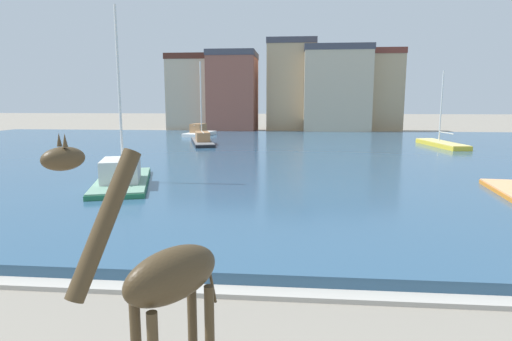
{
  "coord_description": "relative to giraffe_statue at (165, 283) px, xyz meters",
  "views": [
    {
      "loc": [
        0.87,
        -0.62,
        4.39
      ],
      "look_at": [
        -0.34,
        12.65,
        2.2
      ],
      "focal_mm": 29.67,
      "sensor_mm": 36.0,
      "label": 1
    }
  ],
  "objects": [
    {
      "name": "harbor_water",
      "position": [
        0.75,
        28.43,
        -1.88
      ],
      "size": [
        78.33,
        48.28,
        0.41
      ],
      "primitive_type": "cube",
      "color": "#2D5170",
      "rests_on": "ground"
    },
    {
      "name": "townhouse_end_terrace",
      "position": [
        13.6,
        57.8,
        3.67
      ],
      "size": [
        5.5,
        7.35,
        11.48
      ],
      "color": "tan",
      "rests_on": "ground"
    },
    {
      "name": "sailboat_green",
      "position": [
        -6.79,
        14.91,
        -1.53
      ],
      "size": [
        4.52,
        8.28,
        8.85
      ],
      "color": "#236B42",
      "rests_on": "ground"
    },
    {
      "name": "townhouse_narrow_midrow",
      "position": [
        -7.09,
        54.98,
        3.51
      ],
      "size": [
        6.55,
        7.79,
        11.15
      ],
      "color": "#8E5142",
      "rests_on": "ground"
    },
    {
      "name": "sailboat_white",
      "position": [
        -9.32,
        44.03,
        -1.47
      ],
      "size": [
        3.12,
        6.81,
        8.34
      ],
      "color": "white",
      "rests_on": "ground"
    },
    {
      "name": "sailboat_black",
      "position": [
        -7.29,
        35.01,
        -1.56
      ],
      "size": [
        4.26,
        9.67,
        8.06
      ],
      "color": "black",
      "rests_on": "ground"
    },
    {
      "name": "townhouse_tall_gabled",
      "position": [
        7.19,
        54.72,
        3.78
      ],
      "size": [
        8.96,
        7.31,
        11.7
      ],
      "color": "#C6B293",
      "rests_on": "ground"
    },
    {
      "name": "townhouse_wide_warehouse",
      "position": [
        -12.15,
        56.86,
        3.38
      ],
      "size": [
        8.58,
        7.84,
        10.9
      ],
      "color": "#C6B293",
      "rests_on": "ground"
    },
    {
      "name": "giraffe_statue",
      "position": [
        0.0,
        0.0,
        0.0
      ],
      "size": [
        1.61,
        2.1,
        4.08
      ],
      "color": "#42331E",
      "rests_on": "ground"
    },
    {
      "name": "sailboat_yellow",
      "position": [
        14.58,
        34.65,
        -1.65
      ],
      "size": [
        2.52,
        8.84,
        7.06
      ],
      "color": "gold",
      "rests_on": "ground"
    },
    {
      "name": "quay_edge_coping",
      "position": [
        0.75,
        4.04,
        -2.02
      ],
      "size": [
        78.33,
        0.5,
        0.12
      ],
      "primitive_type": "cube",
      "color": "#ADA89E",
      "rests_on": "ground"
    },
    {
      "name": "townhouse_corner_house",
      "position": [
        1.05,
        57.19,
        4.38
      ],
      "size": [
        6.82,
        7.53,
        12.89
      ],
      "color": "tan",
      "rests_on": "ground"
    }
  ]
}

